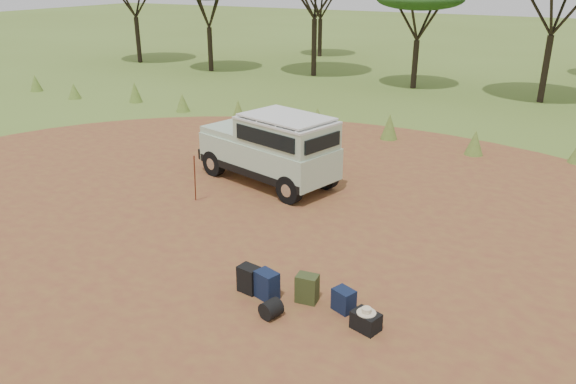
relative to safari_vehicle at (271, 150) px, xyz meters
The scene contains 12 objects.
ground 3.50m from the safari_vehicle, 64.98° to the right, with size 140.00×140.00×0.00m, color #587027.
dirt_clearing 3.50m from the safari_vehicle, 64.98° to the right, with size 23.00×23.00×0.01m, color brown.
grass_fringe 5.86m from the safari_vehicle, 74.73° to the left, with size 36.60×1.60×0.90m.
safari_vehicle is the anchor object (origin of this frame).
walking_staff 2.40m from the safari_vehicle, 114.10° to the right, with size 0.03×0.03×1.35m, color maroon.
backpack_black 5.75m from the safari_vehicle, 63.90° to the right, with size 0.38×0.28×0.52m, color black.
backpack_navy 5.97m from the safari_vehicle, 60.52° to the right, with size 0.41×0.29×0.53m, color #111D36.
backpack_olive 6.14m from the safari_vehicle, 53.71° to the right, with size 0.38×0.28×0.53m, color #36421E.
duffel_navy 6.54m from the safari_vehicle, 48.53° to the right, with size 0.37×0.28×0.42m, color #111D36.
hard_case 7.16m from the safari_vehicle, 47.03° to the right, with size 0.45×0.32×0.32m, color black.
stuff_sack 6.59m from the safari_vehicle, 59.79° to the right, with size 0.32×0.32×0.32m, color black.
safari_hat 7.14m from the safari_vehicle, 47.03° to the right, with size 0.32×0.32×0.09m.
Camera 1 is at (6.06, -9.64, 5.57)m, focal length 35.00 mm.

